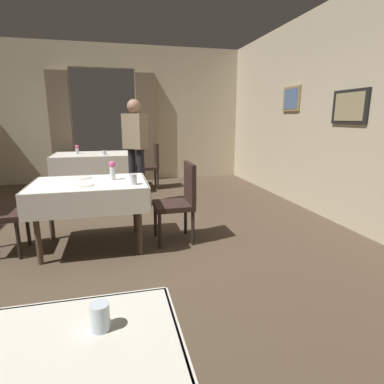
{
  "coord_description": "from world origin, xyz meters",
  "views": [
    {
      "loc": [
        0.18,
        -3.33,
        1.43
      ],
      "look_at": [
        1.14,
        0.55,
        0.48
      ],
      "focal_mm": 29.31,
      "sensor_mm": 36.0,
      "label": 1
    }
  ],
  "objects_px": {
    "dining_table_mid": "(90,191)",
    "plate_mid_d": "(81,178)",
    "chair_mid_right": "(180,198)",
    "dining_table_far": "(93,159)",
    "glass_near_c": "(100,317)",
    "glass_mid_c": "(133,179)",
    "person_waiter_by_doorway": "(136,144)",
    "glass_far_b": "(104,153)",
    "plate_mid_b": "(83,185)",
    "flower_vase_far": "(77,149)",
    "chair_far_right": "(151,164)",
    "flower_vase_mid": "(112,170)"
  },
  "relations": [
    {
      "from": "dining_table_mid",
      "to": "plate_mid_d",
      "type": "xyz_separation_m",
      "value": [
        -0.11,
        0.27,
        0.1
      ]
    },
    {
      "from": "chair_mid_right",
      "to": "dining_table_far",
      "type": "bearing_deg",
      "value": 111.07
    },
    {
      "from": "glass_near_c",
      "to": "glass_mid_c",
      "type": "relative_size",
      "value": 0.84
    },
    {
      "from": "dining_table_far",
      "to": "person_waiter_by_doorway",
      "type": "distance_m",
      "value": 1.52
    },
    {
      "from": "dining_table_mid",
      "to": "glass_far_b",
      "type": "relative_size",
      "value": 14.24
    },
    {
      "from": "plate_mid_b",
      "to": "person_waiter_by_doorway",
      "type": "bearing_deg",
      "value": 69.46
    },
    {
      "from": "dining_table_far",
      "to": "glass_mid_c",
      "type": "xyz_separation_m",
      "value": [
        0.59,
        -3.14,
        0.15
      ]
    },
    {
      "from": "glass_near_c",
      "to": "flower_vase_far",
      "type": "bearing_deg",
      "value": 96.54
    },
    {
      "from": "chair_far_right",
      "to": "glass_mid_c",
      "type": "relative_size",
      "value": 8.35
    },
    {
      "from": "dining_table_far",
      "to": "glass_far_b",
      "type": "height_order",
      "value": "glass_far_b"
    },
    {
      "from": "chair_mid_right",
      "to": "dining_table_mid",
      "type": "bearing_deg",
      "value": 177.46
    },
    {
      "from": "plate_mid_b",
      "to": "glass_mid_c",
      "type": "distance_m",
      "value": 0.52
    },
    {
      "from": "flower_vase_far",
      "to": "glass_far_b",
      "type": "height_order",
      "value": "flower_vase_far"
    },
    {
      "from": "dining_table_far",
      "to": "person_waiter_by_doorway",
      "type": "relative_size",
      "value": 0.87
    },
    {
      "from": "dining_table_mid",
      "to": "plate_mid_b",
      "type": "xyz_separation_m",
      "value": [
        -0.05,
        -0.17,
        0.1
      ]
    },
    {
      "from": "dining_table_far",
      "to": "person_waiter_by_doorway",
      "type": "bearing_deg",
      "value": -59.35
    },
    {
      "from": "plate_mid_b",
      "to": "glass_far_b",
      "type": "xyz_separation_m",
      "value": [
        0.15,
        2.77,
        0.04
      ]
    },
    {
      "from": "plate_mid_d",
      "to": "chair_mid_right",
      "type": "bearing_deg",
      "value": -15.64
    },
    {
      "from": "glass_near_c",
      "to": "plate_mid_b",
      "type": "distance_m",
      "value": 2.41
    },
    {
      "from": "dining_table_mid",
      "to": "glass_far_b",
      "type": "bearing_deg",
      "value": 87.95
    },
    {
      "from": "dining_table_mid",
      "to": "glass_far_b",
      "type": "height_order",
      "value": "glass_far_b"
    },
    {
      "from": "dining_table_far",
      "to": "chair_far_right",
      "type": "xyz_separation_m",
      "value": [
        1.13,
        0.01,
        -0.14
      ]
    },
    {
      "from": "plate_mid_b",
      "to": "person_waiter_by_doorway",
      "type": "distance_m",
      "value": 1.94
    },
    {
      "from": "person_waiter_by_doorway",
      "to": "dining_table_far",
      "type": "bearing_deg",
      "value": 120.65
    },
    {
      "from": "plate_mid_b",
      "to": "dining_table_mid",
      "type": "bearing_deg",
      "value": 72.45
    },
    {
      "from": "chair_far_right",
      "to": "glass_far_b",
      "type": "relative_size",
      "value": 10.76
    },
    {
      "from": "chair_far_right",
      "to": "glass_mid_c",
      "type": "xyz_separation_m",
      "value": [
        -0.54,
        -3.15,
        0.29
      ]
    },
    {
      "from": "dining_table_mid",
      "to": "glass_near_c",
      "type": "bearing_deg",
      "value": -85.34
    },
    {
      "from": "chair_mid_right",
      "to": "plate_mid_d",
      "type": "xyz_separation_m",
      "value": [
        -1.11,
        0.31,
        0.24
      ]
    },
    {
      "from": "dining_table_far",
      "to": "glass_mid_c",
      "type": "relative_size",
      "value": 13.37
    },
    {
      "from": "glass_mid_c",
      "to": "chair_far_right",
      "type": "bearing_deg",
      "value": 80.25
    },
    {
      "from": "dining_table_far",
      "to": "plate_mid_b",
      "type": "xyz_separation_m",
      "value": [
        0.08,
        -3.06,
        0.11
      ]
    },
    {
      "from": "dining_table_far",
      "to": "plate_mid_d",
      "type": "bearing_deg",
      "value": -89.53
    },
    {
      "from": "dining_table_far",
      "to": "chair_mid_right",
      "type": "bearing_deg",
      "value": -68.93
    },
    {
      "from": "flower_vase_mid",
      "to": "glass_mid_c",
      "type": "distance_m",
      "value": 0.39
    },
    {
      "from": "glass_near_c",
      "to": "plate_mid_d",
      "type": "relative_size",
      "value": 0.39
    },
    {
      "from": "dining_table_mid",
      "to": "plate_mid_b",
      "type": "relative_size",
      "value": 5.51
    },
    {
      "from": "glass_far_b",
      "to": "chair_far_right",
      "type": "bearing_deg",
      "value": 18.91
    },
    {
      "from": "glass_near_c",
      "to": "plate_mid_d",
      "type": "height_order",
      "value": "glass_near_c"
    },
    {
      "from": "person_waiter_by_doorway",
      "to": "chair_far_right",
      "type": "bearing_deg",
      "value": 73.53
    },
    {
      "from": "flower_vase_far",
      "to": "person_waiter_by_doorway",
      "type": "height_order",
      "value": "person_waiter_by_doorway"
    },
    {
      "from": "chair_far_right",
      "to": "glass_far_b",
      "type": "bearing_deg",
      "value": -161.09
    },
    {
      "from": "plate_mid_b",
      "to": "glass_mid_c",
      "type": "bearing_deg",
      "value": -8.28
    },
    {
      "from": "flower_vase_far",
      "to": "person_waiter_by_doorway",
      "type": "relative_size",
      "value": 0.1
    },
    {
      "from": "glass_far_b",
      "to": "plate_mid_d",
      "type": "bearing_deg",
      "value": -94.98
    },
    {
      "from": "dining_table_mid",
      "to": "flower_vase_mid",
      "type": "relative_size",
      "value": 5.77
    },
    {
      "from": "chair_far_right",
      "to": "flower_vase_mid",
      "type": "distance_m",
      "value": 2.95
    },
    {
      "from": "chair_mid_right",
      "to": "flower_vase_far",
      "type": "xyz_separation_m",
      "value": [
        -1.42,
        2.98,
        0.33
      ]
    },
    {
      "from": "chair_mid_right",
      "to": "person_waiter_by_doorway",
      "type": "relative_size",
      "value": 0.54
    },
    {
      "from": "chair_mid_right",
      "to": "person_waiter_by_doorway",
      "type": "bearing_deg",
      "value": 102.85
    }
  ]
}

